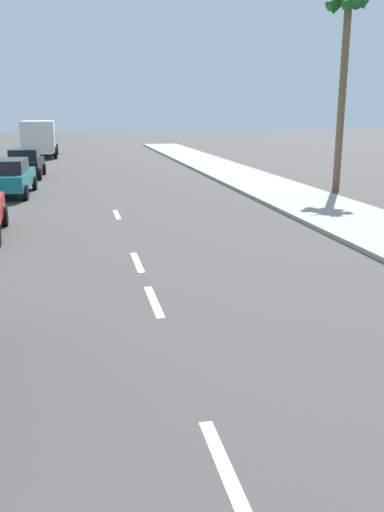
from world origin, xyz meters
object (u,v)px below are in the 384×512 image
(parked_car_black, at_px, (26,162))
(delivery_truck, at_px, (39,138))
(palm_tree_far, at_px, (347,24))
(parked_car_teal, at_px, (7,176))

(parked_car_black, relative_size, delivery_truck, 0.64)
(parked_car_black, xyz_separation_m, palm_tree_far, (14.38, -8.07, 6.31))
(parked_car_black, height_order, palm_tree_far, palm_tree_far)
(parked_car_teal, xyz_separation_m, parked_car_black, (0.26, 6.57, -0.01))
(parked_car_teal, relative_size, parked_car_black, 1.14)
(parked_car_black, relative_size, palm_tree_far, 0.44)
(parked_car_teal, xyz_separation_m, delivery_truck, (0.25, 20.34, 0.66))
(parked_car_teal, xyz_separation_m, palm_tree_far, (14.63, -1.50, 6.31))
(parked_car_teal, bearing_deg, delivery_truck, 92.34)
(parked_car_black, distance_m, delivery_truck, 13.78)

